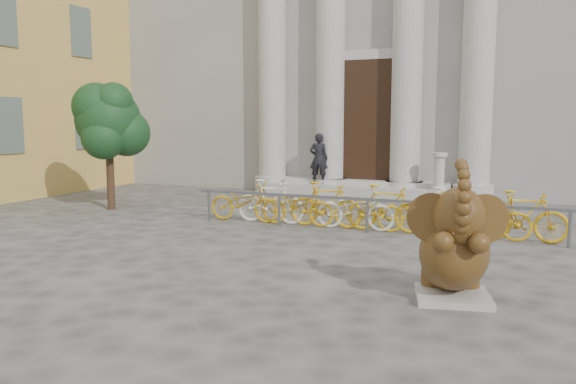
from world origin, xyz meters
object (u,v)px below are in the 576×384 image
at_px(elephant_statue, 455,250).
at_px(tree, 109,122).
at_px(pedestrian, 319,159).
at_px(bike_rack, 370,207).

bearing_deg(elephant_statue, tree, 141.39).
xyz_separation_m(tree, pedestrian, (4.13, 4.74, -1.15)).
xyz_separation_m(elephant_statue, pedestrian, (-5.06, 9.19, 0.48)).
bearing_deg(bike_rack, tree, 178.07).
height_order(bike_rack, pedestrian, pedestrian).
relative_size(elephant_statue, pedestrian, 1.17).
xyz_separation_m(bike_rack, tree, (-7.01, 0.24, 1.80)).
distance_m(elephant_statue, tree, 10.34).
xyz_separation_m(bike_rack, pedestrian, (-2.89, 4.97, 0.66)).
distance_m(tree, pedestrian, 6.39).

